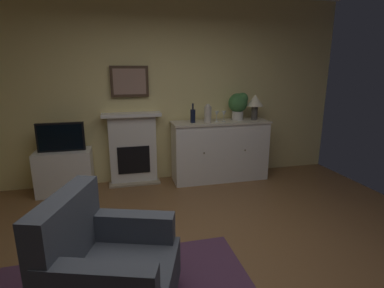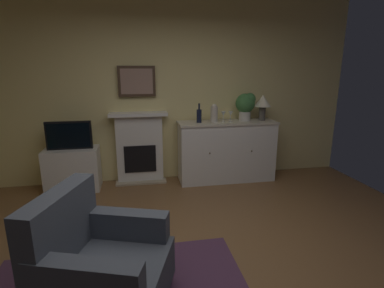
% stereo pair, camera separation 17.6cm
% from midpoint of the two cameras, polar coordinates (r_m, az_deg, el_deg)
% --- Properties ---
extents(ground_plane, '(5.82, 4.89, 0.10)m').
position_cam_midpoint_polar(ground_plane, '(2.89, 3.86, -23.85)').
color(ground_plane, brown).
rests_on(ground_plane, ground).
extents(wall_rear, '(5.82, 0.06, 2.81)m').
position_cam_midpoint_polar(wall_rear, '(4.66, -3.24, 10.21)').
color(wall_rear, '#EAD68C').
rests_on(wall_rear, ground_plane).
extents(fireplace_unit, '(0.87, 0.30, 1.10)m').
position_cam_midpoint_polar(fireplace_unit, '(4.64, -8.98, -0.70)').
color(fireplace_unit, white).
rests_on(fireplace_unit, ground_plane).
extents(framed_picture, '(0.55, 0.04, 0.45)m').
position_cam_midpoint_polar(framed_picture, '(4.54, -9.50, 11.82)').
color(framed_picture, '#473323').
extents(sideboard_cabinet, '(1.52, 0.49, 0.95)m').
position_cam_midpoint_polar(sideboard_cabinet, '(4.71, 7.70, -1.35)').
color(sideboard_cabinet, white).
rests_on(sideboard_cabinet, ground_plane).
extents(table_lamp, '(0.26, 0.26, 0.40)m').
position_cam_midpoint_polar(table_lamp, '(4.78, 14.54, 7.72)').
color(table_lamp, '#4C4742').
rests_on(table_lamp, sideboard_cabinet).
extents(wine_bottle, '(0.08, 0.08, 0.29)m').
position_cam_midpoint_polar(wine_bottle, '(4.46, 2.51, 5.49)').
color(wine_bottle, black).
rests_on(wine_bottle, sideboard_cabinet).
extents(wine_glass_left, '(0.07, 0.07, 0.16)m').
position_cam_midpoint_polar(wine_glass_left, '(4.54, 7.18, 5.73)').
color(wine_glass_left, silver).
rests_on(wine_glass_left, sideboard_cabinet).
extents(wine_glass_center, '(0.07, 0.07, 0.16)m').
position_cam_midpoint_polar(wine_glass_center, '(4.56, 8.56, 5.72)').
color(wine_glass_center, silver).
rests_on(wine_glass_center, sideboard_cabinet).
extents(vase_decorative, '(0.11, 0.11, 0.28)m').
position_cam_midpoint_polar(vase_decorative, '(4.47, 5.42, 5.89)').
color(vase_decorative, beige).
rests_on(vase_decorative, sideboard_cabinet).
extents(tv_cabinet, '(0.75, 0.42, 0.62)m').
position_cam_midpoint_polar(tv_cabinet, '(4.64, -20.97, -4.56)').
color(tv_cabinet, white).
rests_on(tv_cabinet, ground_plane).
extents(tv_set, '(0.62, 0.07, 0.40)m').
position_cam_midpoint_polar(tv_set, '(4.48, -21.60, 1.55)').
color(tv_set, black).
rests_on(tv_set, tv_cabinet).
extents(potted_plant_small, '(0.30, 0.30, 0.43)m').
position_cam_midpoint_polar(potted_plant_small, '(4.72, 11.41, 7.54)').
color(potted_plant_small, beige).
rests_on(potted_plant_small, sideboard_cabinet).
extents(armchair, '(1.01, 0.98, 0.92)m').
position_cam_midpoint_polar(armchair, '(2.33, -15.24, -21.61)').
color(armchair, '#474C56').
rests_on(armchair, ground_plane).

